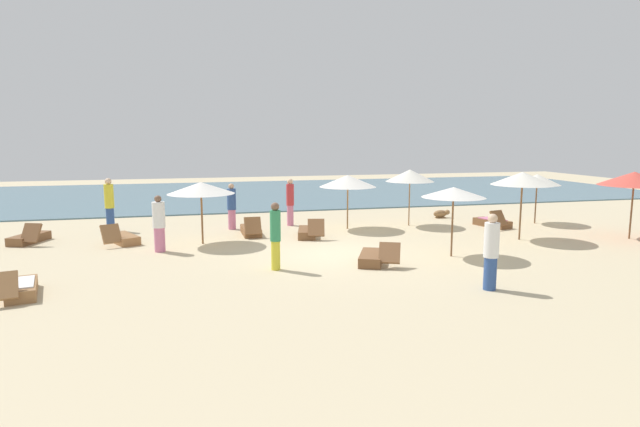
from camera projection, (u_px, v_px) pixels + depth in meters
The scene contains 23 objects.
ground_plane at pixel (332, 255), 15.72m from camera, with size 60.00×60.00×0.00m, color beige.
ocean_water at pixel (258, 193), 32.03m from camera, with size 48.00×16.00×0.06m, color slate.
umbrella_0 at pixel (523, 179), 17.67m from camera, with size 2.07×2.07×2.32m.
umbrella_1 at pixel (454, 192), 15.23m from camera, with size 1.85×1.85×2.05m.
umbrella_2 at pixel (634, 179), 17.81m from camera, with size 2.29×2.29×2.32m.
umbrella_3 at pixel (348, 181), 19.78m from camera, with size 2.14×2.14×2.05m.
umbrella_4 at pixel (201, 188), 17.01m from camera, with size 2.17×2.17×2.04m.
umbrella_5 at pixel (410, 176), 20.50m from camera, with size 1.89×1.89×2.21m.
umbrella_6 at pixel (537, 180), 21.03m from camera, with size 1.81×1.81×1.99m.
lounger_0 at pixel (493, 222), 20.43m from camera, with size 0.97×1.75×0.73m.
lounger_1 at pixel (251, 230), 18.79m from camera, with size 0.62×1.66×0.73m.
lounger_2 at pixel (308, 232), 18.42m from camera, with size 0.96×1.76×0.71m.
lounger_3 at pixel (29, 238), 17.39m from camera, with size 1.14×1.75×0.73m.
lounger_4 at pixel (123, 238), 17.33m from camera, with size 1.24×1.74×0.73m.
lounger_5 at pixel (20, 289), 11.63m from camera, with size 0.94×1.78×0.69m.
lounger_6 at pixel (373, 257), 14.62m from camera, with size 1.23×1.80×0.67m.
person_0 at pixel (159, 224), 16.00m from camera, with size 0.47×0.47×1.74m.
person_1 at pixel (109, 204), 19.55m from camera, with size 0.47×0.47×1.97m.
person_2 at pixel (491, 252), 12.03m from camera, with size 0.36×0.36×1.78m.
person_3 at pixel (290, 201), 20.65m from camera, with size 0.42×0.42×1.86m.
person_4 at pixel (232, 206), 19.84m from camera, with size 0.44×0.44×1.74m.
person_5 at pixel (275, 235), 13.82m from camera, with size 0.39×0.39×1.80m.
dog at pixel (441, 214), 22.67m from camera, with size 0.77×0.42×0.35m.
Camera 1 is at (-4.06, -14.82, 3.55)m, focal length 29.50 mm.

